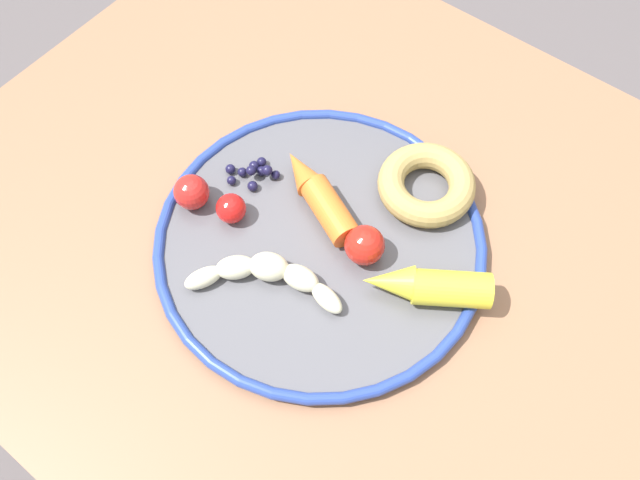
{
  "coord_description": "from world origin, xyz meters",
  "views": [
    {
      "loc": [
        -0.18,
        0.29,
        1.35
      ],
      "look_at": [
        0.02,
        0.03,
        0.74
      ],
      "focal_mm": 36.78,
      "sensor_mm": 36.0,
      "label": 1
    }
  ],
  "objects": [
    {
      "name": "ground_plane",
      "position": [
        0.0,
        0.0,
        0.0
      ],
      "size": [
        6.0,
        6.0,
        0.0
      ],
      "primitive_type": "plane",
      "color": "#595252"
    },
    {
      "name": "dining_table",
      "position": [
        0.0,
        0.0,
        0.63
      ],
      "size": [
        0.95,
        0.74,
        0.73
      ],
      "color": "#906347",
      "rests_on": "ground_plane"
    },
    {
      "name": "plate",
      "position": [
        0.02,
        0.03,
        0.74
      ],
      "size": [
        0.35,
        0.35,
        0.02
      ],
      "color": "#545459",
      "rests_on": "dining_table"
    },
    {
      "name": "banana",
      "position": [
        0.04,
        0.1,
        0.76
      ],
      "size": [
        0.15,
        0.1,
        0.03
      ],
      "color": "beige",
      "rests_on": "plate"
    },
    {
      "name": "carrot_orange",
      "position": [
        0.05,
        -0.01,
        0.76
      ],
      "size": [
        0.13,
        0.08,
        0.03
      ],
      "color": "orange",
      "rests_on": "plate"
    },
    {
      "name": "carrot_yellow",
      "position": [
        -0.1,
        0.01,
        0.76
      ],
      "size": [
        0.13,
        0.1,
        0.04
      ],
      "color": "yellow",
      "rests_on": "plate"
    },
    {
      "name": "donut",
      "position": [
        -0.03,
        -0.09,
        0.76
      ],
      "size": [
        0.12,
        0.12,
        0.03
      ],
      "primitive_type": "torus",
      "rotation": [
        0.0,
        0.0,
        0.19
      ],
      "color": "tan",
      "rests_on": "plate"
    },
    {
      "name": "blueberry_pile",
      "position": [
        0.13,
        0.01,
        0.75
      ],
      "size": [
        0.06,
        0.05,
        0.02
      ],
      "color": "#191638",
      "rests_on": "plate"
    },
    {
      "name": "tomato_near",
      "position": [
        0.12,
        0.06,
        0.76
      ],
      "size": [
        0.03,
        0.03,
        0.03
      ],
      "primitive_type": "sphere",
      "color": "red",
      "rests_on": "plate"
    },
    {
      "name": "tomato_mid",
      "position": [
        -0.02,
        0.01,
        0.76
      ],
      "size": [
        0.04,
        0.04,
        0.04
      ],
      "primitive_type": "sphere",
      "color": "red",
      "rests_on": "plate"
    },
    {
      "name": "tomato_far",
      "position": [
        0.16,
        0.07,
        0.76
      ],
      "size": [
        0.04,
        0.04,
        0.04
      ],
      "primitive_type": "sphere",
      "color": "red",
      "rests_on": "plate"
    }
  ]
}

